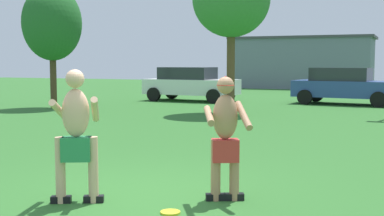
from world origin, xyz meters
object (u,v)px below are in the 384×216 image
(player_with_cap, at_px, (225,133))
(car_blue_mid_lot, at_px, (344,85))
(tree_right_field, at_px, (52,23))
(frisbee, at_px, (170,212))
(player_in_green, at_px, (76,132))
(car_white_near_post, at_px, (190,83))

(player_with_cap, height_order, car_blue_mid_lot, player_with_cap)
(tree_right_field, bearing_deg, player_with_cap, -43.38)
(player_with_cap, bearing_deg, tree_right_field, 136.62)
(tree_right_field, bearing_deg, car_blue_mid_lot, 31.11)
(frisbee, bearing_deg, car_blue_mid_lot, 89.66)
(car_blue_mid_lot, distance_m, tree_right_field, 12.43)
(player_in_green, distance_m, frisbee, 1.61)
(player_in_green, distance_m, tree_right_field, 14.41)
(frisbee, xyz_separation_m, car_white_near_post, (-6.74, 16.41, 0.81))
(car_blue_mid_lot, bearing_deg, player_in_green, -94.73)
(car_white_near_post, distance_m, car_blue_mid_lot, 6.90)
(player_with_cap, distance_m, car_blue_mid_lot, 16.45)
(car_white_near_post, height_order, tree_right_field, tree_right_field)
(player_in_green, xyz_separation_m, car_blue_mid_lot, (1.43, 17.29, -0.10))
(car_white_near_post, bearing_deg, player_in_green, -71.78)
(player_with_cap, relative_size, tree_right_field, 0.34)
(player_in_green, bearing_deg, car_blue_mid_lot, 85.27)
(player_in_green, relative_size, tree_right_field, 0.36)
(player_in_green, height_order, frisbee, player_in_green)
(player_with_cap, xyz_separation_m, tree_right_field, (-10.74, 10.15, 2.43))
(car_white_near_post, relative_size, car_blue_mid_lot, 0.98)
(frisbee, distance_m, tree_right_field, 15.42)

